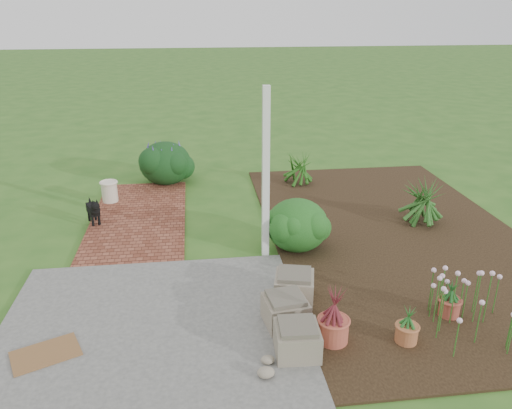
{
  "coord_description": "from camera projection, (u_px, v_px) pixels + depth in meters",
  "views": [
    {
      "loc": [
        -0.67,
        -6.48,
        3.47
      ],
      "look_at": [
        0.2,
        0.4,
        0.7
      ],
      "focal_mm": 35.0,
      "sensor_mm": 36.0,
      "label": 1
    }
  ],
  "objects": [
    {
      "name": "ground",
      "position": [
        246.0,
        259.0,
        7.34
      ],
      "size": [
        80.0,
        80.0,
        0.0
      ],
      "primitive_type": "plane",
      "color": "#2E5F1E",
      "rests_on": "ground"
    },
    {
      "name": "concrete_patio",
      "position": [
        152.0,
        338.0,
        5.57
      ],
      "size": [
        3.5,
        3.5,
        0.04
      ],
      "primitive_type": "cube",
      "color": "#595956",
      "rests_on": "ground"
    },
    {
      "name": "brick_path",
      "position": [
        139.0,
        217.0,
        8.74
      ],
      "size": [
        1.6,
        3.5,
        0.04
      ],
      "primitive_type": "cube",
      "color": "brown",
      "rests_on": "ground"
    },
    {
      "name": "garden_bed",
      "position": [
        396.0,
        235.0,
        8.08
      ],
      "size": [
        4.0,
        7.0,
        0.03
      ],
      "primitive_type": "cube",
      "color": "black",
      "rests_on": "ground"
    },
    {
      "name": "veranda_post",
      "position": [
        266.0,
        176.0,
        7.0
      ],
      "size": [
        0.1,
        0.1,
        2.5
      ],
      "primitive_type": "cube",
      "color": "white",
      "rests_on": "ground"
    },
    {
      "name": "stone_trough_near",
      "position": [
        285.0,
        311.0,
        5.74
      ],
      "size": [
        0.53,
        0.53,
        0.31
      ],
      "primitive_type": "cube",
      "rotation": [
        0.0,
        0.0,
        0.14
      ],
      "color": "#716454",
      "rests_on": "concrete_patio"
    },
    {
      "name": "stone_trough_mid",
      "position": [
        297.0,
        340.0,
        5.25
      ],
      "size": [
        0.48,
        0.48,
        0.31
      ],
      "primitive_type": "cube",
      "rotation": [
        0.0,
        0.0,
        -0.05
      ],
      "color": "#78745B",
      "rests_on": "concrete_patio"
    },
    {
      "name": "stone_trough_far",
      "position": [
        294.0,
        287.0,
        6.22
      ],
      "size": [
        0.58,
        0.58,
        0.32
      ],
      "primitive_type": "cube",
      "rotation": [
        0.0,
        0.0,
        -0.24
      ],
      "color": "gray",
      "rests_on": "concrete_patio"
    },
    {
      "name": "coir_doormat",
      "position": [
        46.0,
        354.0,
        5.27
      ],
      "size": [
        0.79,
        0.67,
        0.02
      ],
      "primitive_type": "cube",
      "rotation": [
        0.0,
        0.0,
        0.42
      ],
      "color": "brown",
      "rests_on": "concrete_patio"
    },
    {
      "name": "black_dog",
      "position": [
        93.0,
        209.0,
        8.34
      ],
      "size": [
        0.29,
        0.49,
        0.44
      ],
      "rotation": [
        0.0,
        0.0,
        0.41
      ],
      "color": "black",
      "rests_on": "brick_path"
    },
    {
      "name": "cream_ceramic_urn",
      "position": [
        110.0,
        192.0,
        9.33
      ],
      "size": [
        0.35,
        0.35,
        0.38
      ],
      "primitive_type": "cylinder",
      "rotation": [
        0.0,
        0.0,
        -0.24
      ],
      "color": "beige",
      "rests_on": "brick_path"
    },
    {
      "name": "evergreen_shrub",
      "position": [
        297.0,
        224.0,
        7.48
      ],
      "size": [
        1.16,
        1.16,
        0.8
      ],
      "primitive_type": "ellipsoid",
      "rotation": [
        0.0,
        0.0,
        -0.28
      ],
      "color": "#143E10",
      "rests_on": "garden_bed"
    },
    {
      "name": "agapanthus_clump_back",
      "position": [
        423.0,
        197.0,
        8.36
      ],
      "size": [
        1.02,
        1.02,
        0.9
      ],
      "primitive_type": null,
      "rotation": [
        0.0,
        0.0,
        -0.02
      ],
      "color": "#1B3F12",
      "rests_on": "garden_bed"
    },
    {
      "name": "agapanthus_clump_front",
      "position": [
        298.0,
        166.0,
        10.26
      ],
      "size": [
        0.97,
        0.97,
        0.74
      ],
      "primitive_type": null,
      "rotation": [
        0.0,
        0.0,
        0.17
      ],
      "color": "#0D370C",
      "rests_on": "garden_bed"
    },
    {
      "name": "pink_flower_patch",
      "position": [
        475.0,
        304.0,
        5.56
      ],
      "size": [
        1.4,
        1.4,
        0.68
      ],
      "primitive_type": null,
      "rotation": [
        0.0,
        0.0,
        0.4
      ],
      "color": "#113D0F",
      "rests_on": "garden_bed"
    },
    {
      "name": "terracotta_pot_bronze",
      "position": [
        333.0,
        330.0,
        5.46
      ],
      "size": [
        0.44,
        0.44,
        0.27
      ],
      "primitive_type": "cylinder",
      "rotation": [
        0.0,
        0.0,
        -0.4
      ],
      "color": "#B2503C",
      "rests_on": "garden_bed"
    },
    {
      "name": "terracotta_pot_small_left",
      "position": [
        449.0,
        307.0,
        5.93
      ],
      "size": [
        0.3,
        0.3,
        0.21
      ],
      "primitive_type": "cylinder",
      "rotation": [
        0.0,
        0.0,
        0.18
      ],
      "color": "#9B4434",
      "rests_on": "garden_bed"
    },
    {
      "name": "terracotta_pot_small_right",
      "position": [
        407.0,
        333.0,
        5.46
      ],
      "size": [
        0.32,
        0.32,
        0.21
      ],
      "primitive_type": "cylinder",
      "rotation": [
        0.0,
        0.0,
        -0.4
      ],
      "color": "#A96239",
      "rests_on": "garden_bed"
    },
    {
      "name": "purple_flowering_bush",
      "position": [
        165.0,
        162.0,
        10.35
      ],
      "size": [
        1.41,
        1.41,
        0.9
      ],
      "primitive_type": "ellipsoid",
      "rotation": [
        0.0,
        0.0,
        0.43
      ],
      "color": "black",
      "rests_on": "ground"
    }
  ]
}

